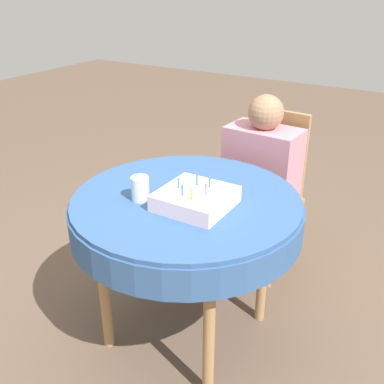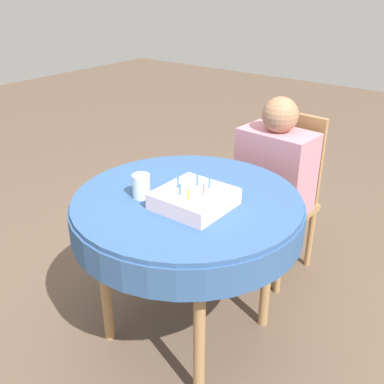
{
  "view_description": "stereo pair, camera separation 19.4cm",
  "coord_description": "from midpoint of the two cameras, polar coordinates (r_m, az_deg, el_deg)",
  "views": [
    {
      "loc": [
        0.95,
        -1.51,
        1.67
      ],
      "look_at": [
        0.04,
        -0.02,
        0.82
      ],
      "focal_mm": 42.0,
      "sensor_mm": 36.0,
      "label": 1
    },
    {
      "loc": [
        1.11,
        -1.4,
        1.67
      ],
      "look_at": [
        0.04,
        -0.02,
        0.82
      ],
      "focal_mm": 42.0,
      "sensor_mm": 36.0,
      "label": 2
    }
  ],
  "objects": [
    {
      "name": "ground_plane",
      "position": [
        2.44,
        1.86,
        -17.17
      ],
      "size": [
        12.0,
        12.0,
        0.0
      ],
      "primitive_type": "plane",
      "color": "brown"
    },
    {
      "name": "birthday_cake",
      "position": [
        1.9,
        3.21,
        -0.94
      ],
      "size": [
        0.29,
        0.29,
        0.12
      ],
      "color": "silver",
      "rests_on": "dining_table"
    },
    {
      "name": "person",
      "position": [
        2.6,
        12.42,
        2.38
      ],
      "size": [
        0.43,
        0.36,
        1.08
      ],
      "rotation": [
        0.0,
        0.0,
        -0.07
      ],
      "color": "#9E7051",
      "rests_on": "ground_plane"
    },
    {
      "name": "dining_table",
      "position": [
        2.04,
        2.13,
        -3.06
      ],
      "size": [
        1.04,
        1.04,
        0.77
      ],
      "color": "#335689",
      "rests_on": "ground_plane"
    },
    {
      "name": "drinking_glass",
      "position": [
        1.97,
        -3.67,
        0.69
      ],
      "size": [
        0.08,
        0.08,
        0.11
      ],
      "color": "silver",
      "rests_on": "dining_table"
    },
    {
      "name": "chair",
      "position": [
        2.75,
        13.16,
        0.03
      ],
      "size": [
        0.44,
        0.44,
        0.95
      ],
      "rotation": [
        0.0,
        0.0,
        -0.07
      ],
      "color": "#A37A4C",
      "rests_on": "ground_plane"
    }
  ]
}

